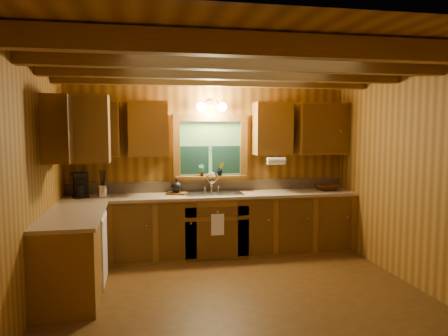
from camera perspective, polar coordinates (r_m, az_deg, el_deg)
name	(u,v)px	position (r m, az deg, el deg)	size (l,w,h in m)	color
room	(238,179)	(4.63, 1.89, -1.52)	(4.20, 4.20, 4.20)	#4F3413
ceiling_beams	(238,67)	(4.64, 1.93, 13.23)	(4.20, 2.54, 0.18)	brown
base_cabinets	(182,232)	(5.96, -5.62, -8.50)	(4.20, 2.22, 0.86)	brown
countertop	(182,200)	(5.88, -5.53, -4.21)	(4.20, 2.24, 0.04)	tan
backsplash	(210,186)	(6.51, -1.82, -2.37)	(4.20, 0.02, 0.16)	#9C8869
dishwasher_panel	(104,248)	(5.37, -15.59, -10.22)	(0.02, 0.60, 0.80)	white
upper_cabinets	(175,129)	(5.92, -6.55, 5.18)	(4.19, 1.77, 0.78)	brown
window	(210,150)	(6.44, -1.81, 2.45)	(1.12, 0.08, 1.00)	brown
window_sill	(211,177)	(6.42, -1.73, -1.21)	(1.06, 0.14, 0.04)	brown
wall_sconce	(212,106)	(6.32, -1.65, 8.16)	(0.45, 0.21, 0.17)	black
paper_towel_roll	(276,161)	(6.33, 6.93, 0.93)	(0.11, 0.11, 0.27)	white
dish_towel	(218,225)	(5.99, -0.86, -7.53)	(0.18, 0.01, 0.30)	white
sink	(213,197)	(6.25, -1.41, -3.84)	(0.82, 0.48, 0.43)	silver
coffee_maker	(80,185)	(6.24, -18.52, -2.16)	(0.19, 0.25, 0.34)	black
utensil_crock	(102,190)	(6.17, -15.83, -2.87)	(0.13, 0.13, 0.38)	silver
cutting_board	(177,193)	(6.23, -6.32, -3.37)	(0.28, 0.20, 0.03)	#543512
teakettle	(176,187)	(6.22, -6.32, -2.53)	(0.16, 0.16, 0.20)	black
wicker_basket	(327,187)	(6.78, 13.51, -2.51)	(0.36, 0.36, 0.09)	#48230C
potted_plant_left	(202,170)	(6.36, -2.98, -0.29)	(0.09, 0.06, 0.18)	#543512
potted_plant_right	(220,169)	(6.42, -0.49, -0.14)	(0.11, 0.09, 0.20)	#543512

